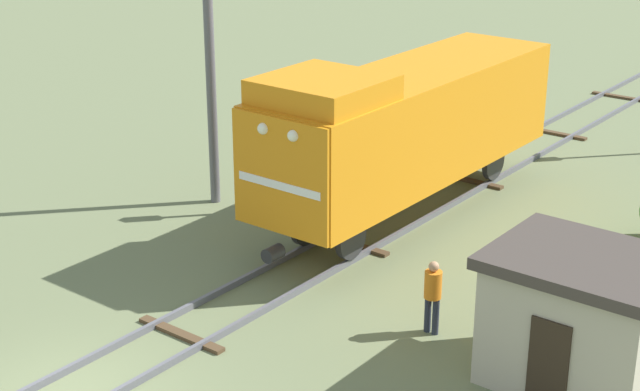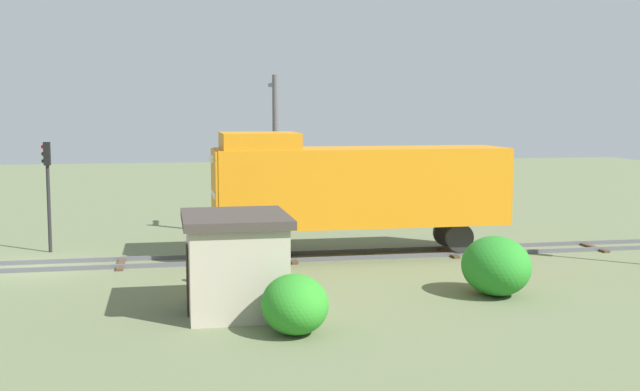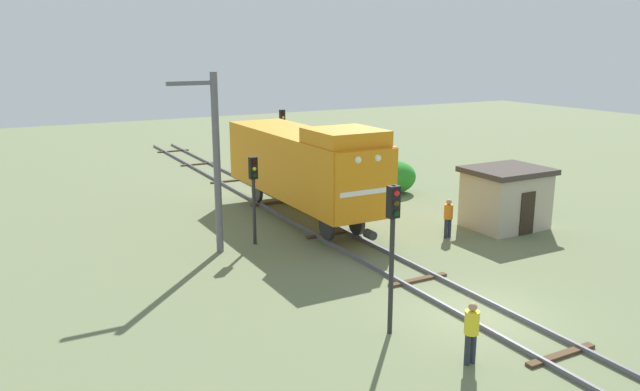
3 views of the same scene
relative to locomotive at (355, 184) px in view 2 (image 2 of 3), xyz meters
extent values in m
plane|color=#66704C|center=(0.00, -11.83, -2.77)|extent=(111.68, 111.68, 0.00)
cube|color=#595960|center=(-0.72, -11.83, -2.69)|extent=(0.10, 74.45, 0.16)
cube|color=#595960|center=(0.72, -11.83, -2.69)|extent=(0.10, 74.45, 0.16)
cube|color=#4C3823|center=(0.00, -8.73, -2.73)|extent=(2.40, 0.24, 0.09)
cube|color=#4C3823|center=(0.00, -2.52, -2.73)|extent=(2.40, 0.24, 0.09)
cube|color=#4C3823|center=(0.00, 3.68, -2.73)|extent=(2.40, 0.24, 0.09)
cube|color=#4C3823|center=(0.00, 9.89, -2.73)|extent=(2.40, 0.24, 0.09)
cube|color=orange|center=(0.00, 0.24, -0.06)|extent=(2.90, 11.00, 2.90)
cube|color=orange|center=(0.00, -3.66, 1.69)|extent=(2.75, 2.80, 0.60)
cube|color=orange|center=(0.00, -5.31, -0.06)|extent=(2.84, 0.10, 2.84)
cube|color=white|center=(0.00, -5.35, -0.26)|extent=(2.46, 0.06, 0.20)
sphere|color=white|center=(-0.45, -5.36, 1.04)|extent=(0.28, 0.28, 0.28)
sphere|color=white|center=(0.45, -5.36, 1.04)|extent=(0.28, 0.28, 0.28)
cylinder|color=#262628|center=(0.00, -5.61, -1.91)|extent=(0.36, 0.50, 0.36)
cylinder|color=#262628|center=(-0.72, -3.46, -2.06)|extent=(0.18, 1.10, 1.10)
cylinder|color=#262628|center=(0.72, -3.46, -2.06)|extent=(0.18, 1.10, 1.10)
cylinder|color=#262628|center=(-0.72, 3.94, -2.06)|extent=(0.18, 1.10, 1.10)
cylinder|color=#262628|center=(0.72, 3.94, -2.06)|extent=(0.18, 1.10, 1.10)
cylinder|color=#262628|center=(-3.20, -11.60, -0.60)|extent=(0.14, 0.14, 4.34)
cube|color=black|center=(-3.20, -11.60, 1.12)|extent=(0.32, 0.24, 0.90)
sphere|color=red|center=(-3.20, -11.74, 1.39)|extent=(0.16, 0.16, 0.16)
sphere|color=#3C3306|center=(-3.20, -11.74, 1.11)|extent=(0.16, 0.16, 0.16)
sphere|color=black|center=(-3.20, -11.74, 0.83)|extent=(0.16, 0.16, 0.16)
cylinder|color=#262628|center=(-3.40, -2.12, -0.94)|extent=(0.14, 0.14, 3.67)
cube|color=black|center=(-3.40, -2.12, 0.45)|extent=(0.32, 0.24, 0.90)
sphere|color=#390606|center=(-3.40, -2.26, 0.72)|extent=(0.16, 0.16, 0.16)
sphere|color=yellow|center=(-3.40, -2.26, 0.44)|extent=(0.16, 0.16, 0.16)
sphere|color=black|center=(-3.40, -2.26, 0.16)|extent=(0.16, 0.16, 0.16)
cylinder|color=#262B38|center=(4.10, -5.26, -2.35)|extent=(0.15, 0.15, 0.85)
cylinder|color=#262B38|center=(4.30, -5.26, -2.35)|extent=(0.15, 0.15, 0.85)
cylinder|color=orange|center=(4.20, -5.26, -1.61)|extent=(0.38, 0.38, 0.62)
sphere|color=tan|center=(4.20, -5.26, -1.19)|extent=(0.23, 0.23, 0.23)
cylinder|color=#595960|center=(-5.00, -2.36, 0.77)|extent=(0.28, 0.28, 7.09)
cube|color=#595960|center=(-5.90, -2.36, 3.91)|extent=(1.80, 0.16, 0.16)
cube|color=#B2A893|center=(7.50, -5.22, -1.52)|extent=(3.20, 2.60, 2.50)
cube|color=#3F3833|center=(7.50, -5.22, -0.15)|extent=(3.50, 2.90, 0.24)
cube|color=#2D2319|center=(7.50, -6.54, -1.82)|extent=(0.80, 0.06, 1.90)
ellipsoid|color=#288326|center=(7.04, 2.69, -1.87)|extent=(2.48, 2.03, 1.80)
ellipsoid|color=#2D8B26|center=(10.02, -3.96, -2.02)|extent=(2.07, 1.69, 1.51)
camera|label=1|loc=(13.87, -21.70, 7.66)|focal=55.00mm
camera|label=2|loc=(29.45, -7.10, 2.87)|focal=45.00mm
camera|label=3|loc=(-12.84, -25.12, 5.29)|focal=35.00mm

